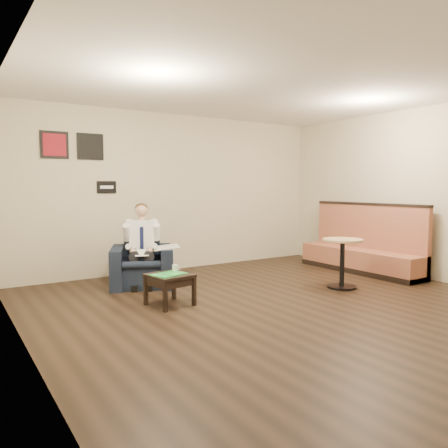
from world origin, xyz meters
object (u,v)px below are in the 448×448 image
armchair (142,257)px  coffee_mug (175,268)px  banquette (360,238)px  smartphone (166,272)px  green_folder (169,274)px  side_table (170,290)px  cafe_table (342,263)px  seated_man (142,248)px

armchair → coffee_mug: 1.11m
armchair → banquette: bearing=6.9°
smartphone → green_folder: bearing=-104.0°
armchair → side_table: size_ratio=1.83×
banquette → cafe_table: size_ratio=3.19×
side_table → cafe_table: cafe_table is taller
green_folder → armchair: bearing=82.7°
banquette → seated_man: bearing=165.1°
green_folder → smartphone: bearing=74.8°
seated_man → coffee_mug: seated_man is taller
smartphone → side_table: bearing=-97.4°
seated_man → green_folder: 1.18m
armchair → smartphone: (-0.12, -1.09, -0.03)m
armchair → coffee_mug: size_ratio=10.62×
green_folder → side_table: bearing=42.4°
armchair → cafe_table: size_ratio=1.23×
seated_man → cafe_table: size_ratio=1.63×
side_table → green_folder: (-0.02, -0.02, 0.21)m
smartphone → coffee_mug: bearing=-7.1°
side_table → smartphone: 0.25m
side_table → cafe_table: (2.58, -0.53, 0.17)m
seated_man → green_folder: seated_man is taller
coffee_mug → smartphone: size_ratio=0.68×
side_table → coffee_mug: (0.14, 0.13, 0.24)m
coffee_mug → seated_man: bearing=92.8°
green_folder → coffee_mug: (0.17, 0.15, 0.04)m
green_folder → banquette: 3.84m
armchair → coffee_mug: bearing=-66.3°
side_table → green_folder: green_folder is taller
armchair → banquette: size_ratio=0.39×
coffee_mug → smartphone: 0.13m
side_table → cafe_table: size_ratio=0.67×
armchair → green_folder: (-0.16, -1.26, -0.03)m
side_table → coffee_mug: coffee_mug is taller
side_table → seated_man: bearing=85.3°
seated_man → side_table: seated_man is taller
green_folder → banquette: size_ratio=0.17×
seated_man → banquette: bearing=8.6°
banquette → cafe_table: (-1.22, -0.68, -0.23)m
seated_man → cafe_table: seated_man is taller
banquette → cafe_table: 1.42m
armchair → seated_man: bearing=-90.0°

